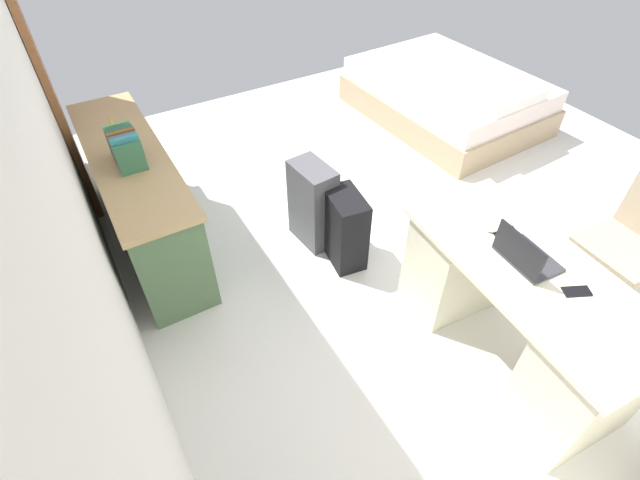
# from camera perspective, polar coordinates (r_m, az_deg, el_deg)

# --- Properties ---
(ground_plane) EXTENTS (5.60, 5.60, 0.00)m
(ground_plane) POSITION_cam_1_polar(r_m,az_deg,el_deg) (3.94, 10.69, 2.43)
(ground_plane) COLOR silver
(wall_back) EXTENTS (4.60, 0.10, 2.64)m
(wall_back) POSITION_cam_1_polar(r_m,az_deg,el_deg) (2.48, -29.72, 7.91)
(wall_back) COLOR silver
(wall_back) RESTS_ON ground_plane
(door_wooden) EXTENTS (0.88, 0.05, 2.04)m
(door_wooden) POSITION_cam_1_polar(r_m,az_deg,el_deg) (4.19, -30.41, 16.53)
(door_wooden) COLOR brown
(door_wooden) RESTS_ON ground_plane
(desk) EXTENTS (1.48, 0.75, 0.75)m
(desk) POSITION_cam_1_polar(r_m,az_deg,el_deg) (2.94, 22.61, -7.99)
(desk) COLOR beige
(desk) RESTS_ON ground_plane
(office_chair) EXTENTS (0.52, 0.52, 0.94)m
(office_chair) POSITION_cam_1_polar(r_m,az_deg,el_deg) (3.57, 33.11, -1.28)
(office_chair) COLOR black
(office_chair) RESTS_ON ground_plane
(credenza) EXTENTS (1.80, 0.48, 0.80)m
(credenza) POSITION_cam_1_polar(r_m,az_deg,el_deg) (3.68, -20.90, 4.67)
(credenza) COLOR #4C6B47
(credenza) RESTS_ON ground_plane
(bed) EXTENTS (1.96, 1.49, 0.58)m
(bed) POSITION_cam_1_polar(r_m,az_deg,el_deg) (5.33, 15.12, 16.53)
(bed) COLOR tan
(bed) RESTS_ON ground_plane
(suitcase_black) EXTENTS (0.39, 0.27, 0.57)m
(suitcase_black) POSITION_cam_1_polar(r_m,az_deg,el_deg) (3.36, 3.03, 1.33)
(suitcase_black) COLOR black
(suitcase_black) RESTS_ON ground_plane
(suitcase_spare_grey) EXTENTS (0.38, 0.25, 0.66)m
(suitcase_spare_grey) POSITION_cam_1_polar(r_m,az_deg,el_deg) (3.49, -0.88, 4.34)
(suitcase_spare_grey) COLOR #4C4C51
(suitcase_spare_grey) RESTS_ON ground_plane
(laptop) EXTENTS (0.32, 0.24, 0.21)m
(laptop) POSITION_cam_1_polar(r_m,az_deg,el_deg) (2.67, 23.55, -1.72)
(laptop) COLOR #333338
(laptop) RESTS_ON desk
(computer_mouse) EXTENTS (0.07, 0.10, 0.03)m
(computer_mouse) POSITION_cam_1_polar(r_m,az_deg,el_deg) (2.83, 20.40, 1.37)
(computer_mouse) COLOR white
(computer_mouse) RESTS_ON desk
(cell_phone_near_laptop) EXTENTS (0.12, 0.15, 0.01)m
(cell_phone_near_laptop) POSITION_cam_1_polar(r_m,az_deg,el_deg) (2.66, 28.72, -5.49)
(cell_phone_near_laptop) COLOR black
(cell_phone_near_laptop) RESTS_ON desk
(cell_phone_by_mouse) EXTENTS (0.11, 0.15, 0.01)m
(cell_phone_by_mouse) POSITION_cam_1_polar(r_m,az_deg,el_deg) (2.84, 21.44, 1.04)
(cell_phone_by_mouse) COLOR black
(cell_phone_by_mouse) RESTS_ON desk
(book_row) EXTENTS (0.30, 0.17, 0.24)m
(book_row) POSITION_cam_1_polar(r_m,az_deg,el_deg) (3.30, -22.56, 10.33)
(book_row) COLOR #346A48
(book_row) RESTS_ON credenza
(figurine_small) EXTENTS (0.08, 0.08, 0.11)m
(figurine_small) POSITION_cam_1_polar(r_m,az_deg,el_deg) (3.72, -23.93, 12.70)
(figurine_small) COLOR gold
(figurine_small) RESTS_ON credenza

